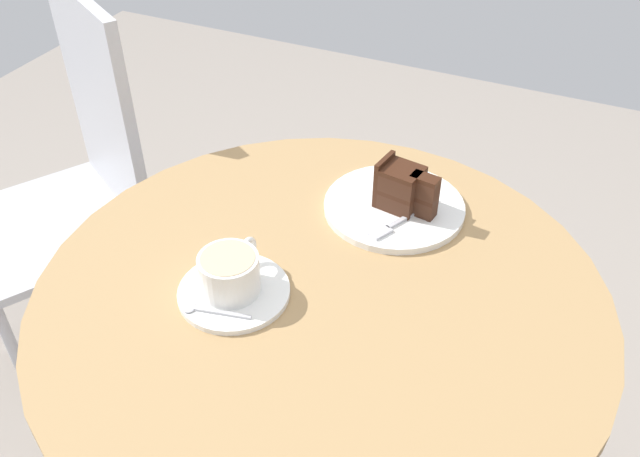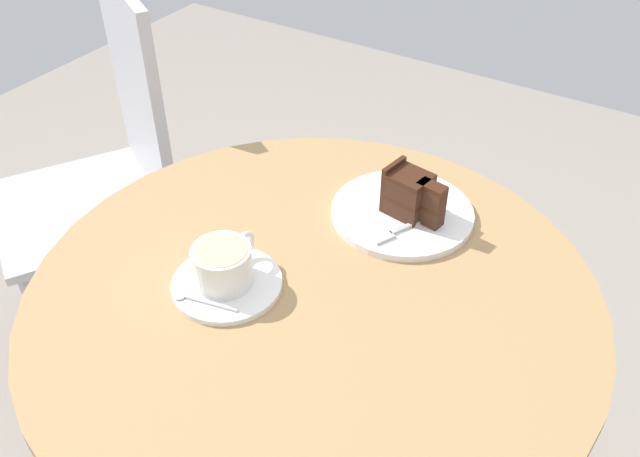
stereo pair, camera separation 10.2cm
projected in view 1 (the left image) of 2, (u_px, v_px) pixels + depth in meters
cafe_table at (321, 342)px, 1.04m from camera, size 0.83×0.83×0.72m
saucer at (234, 292)px, 0.96m from camera, size 0.16×0.16×0.01m
coffee_cup at (230, 272)px, 0.94m from camera, size 0.12×0.09×0.06m
teaspoon at (208, 311)px, 0.92m from camera, size 0.03×0.10×0.00m
cake_plate at (394, 207)px, 1.12m from camera, size 0.23×0.23×0.01m
cake_slice at (403, 188)px, 1.08m from camera, size 0.07×0.10×0.08m
fork at (397, 223)px, 1.07m from camera, size 0.14×0.08×0.00m
napkin at (399, 195)px, 1.15m from camera, size 0.15×0.15×0.00m
cafe_chair at (78, 177)px, 1.48m from camera, size 0.52×0.52×0.94m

